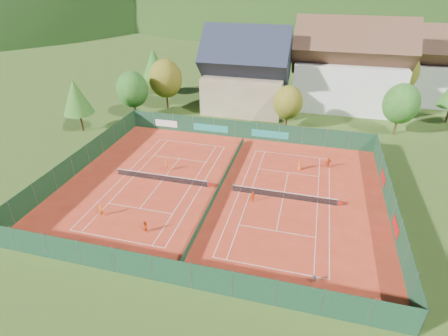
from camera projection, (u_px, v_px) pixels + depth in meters
The scene contains 32 objects.
ground at pixel (220, 189), 44.47m from camera, with size 600.00×600.00×0.00m, color #2F4B17.
clay_pad at pixel (220, 189), 44.46m from camera, with size 40.00×32.00×0.01m, color red.
court_markings_left at pixel (162, 181), 46.22m from camera, with size 11.03×23.83×0.00m.
court_markings_right at pixel (283, 198), 42.69m from camera, with size 11.03×23.83×0.00m.
tennis_net_left at pixel (163, 178), 45.95m from camera, with size 13.30×0.10×1.02m.
tennis_net_right at pixel (285, 195), 42.41m from camera, with size 13.30×0.10×1.02m.
court_divider at pixel (220, 186), 44.22m from camera, with size 0.03×28.80×1.00m.
fence_north at pixel (243, 130), 57.29m from camera, with size 40.00×0.10×3.00m.
fence_south at pixel (171, 272), 30.27m from camera, with size 40.00×0.04×3.00m.
fence_west at pixel (80, 160), 48.14m from camera, with size 0.04×32.00×3.00m.
fence_east at pixel (391, 202), 39.36m from camera, with size 0.09×32.00×3.00m.
chalet at pixel (246, 76), 67.08m from camera, with size 16.20×12.00×16.00m.
hotel_block_a at pixel (348, 70), 67.55m from camera, with size 21.60×11.00×17.25m.
hotel_block_b at pixel (417, 69), 71.56m from camera, with size 17.28×10.00×15.50m.
tree_west_front at pixel (132, 89), 63.48m from camera, with size 5.72×5.72×8.69m.
tree_west_mid at pixel (165, 79), 67.30m from camera, with size 6.44×6.44×9.78m.
tree_west_back at pixel (154, 64), 75.03m from camera, with size 5.60×5.60×10.00m.
tree_center at pixel (288, 102), 59.30m from camera, with size 5.01×5.01×7.60m.
tree_east_front at pixel (401, 104), 56.67m from camera, with size 5.72×5.72×8.69m.
tree_west_side at pixel (76, 97), 57.74m from camera, with size 5.04×5.04×9.00m.
tree_east_back at pixel (400, 72), 69.02m from camera, with size 7.15×7.15×10.86m.
mountain_backdrop at pixel (343, 71), 254.06m from camera, with size 820.00×530.00×242.00m.
ball_hopper at pixel (315, 278), 30.88m from camera, with size 0.34×0.34×0.80m.
loose_ball_0 at pixel (129, 216), 39.50m from camera, with size 0.07×0.07×0.07m, color #CCD833.
loose_ball_1 at pixel (263, 241), 35.95m from camera, with size 0.07×0.07×0.07m, color #CCD833.
loose_ball_2 at pixel (243, 184), 45.48m from camera, with size 0.07×0.07×0.07m, color #CCD833.
player_left_near at pixel (101, 210), 39.28m from camera, with size 0.57×0.38×1.57m, color orange.
player_left_mid at pixel (145, 227), 36.80m from camera, with size 0.71×0.55×1.46m, color #E04A13.
player_left_far at pixel (167, 166), 48.26m from camera, with size 0.96×0.55×1.49m, color #E75514.
player_right_near at pixel (253, 197), 41.62m from camera, with size 0.86×0.36×1.47m, color #FF5D16.
player_right_far_a at pixel (300, 165), 48.40m from camera, with size 0.74×0.48×1.52m, color #F05B15.
player_right_far_b at pixel (328, 163), 48.97m from camera, with size 1.41×0.45×1.53m, color #CE4212.
Camera 1 is at (9.98, -35.97, 24.31)m, focal length 28.00 mm.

